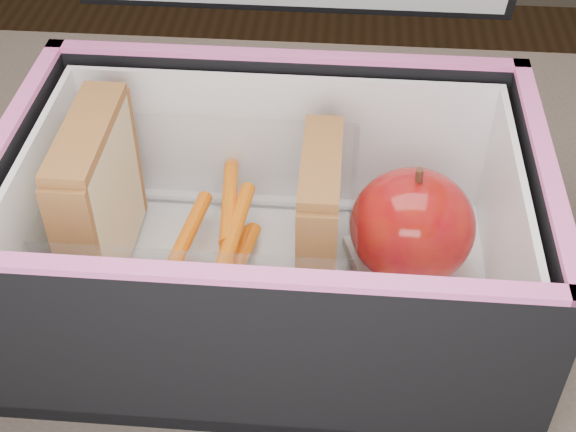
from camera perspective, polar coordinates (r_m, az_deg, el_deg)
name	(u,v)px	position (r m, az deg, el deg)	size (l,w,h in m)	color
lunch_bag	(271,214)	(0.50, -1.20, 0.14)	(0.32, 0.29, 0.32)	black
plastic_tub	(210,225)	(0.52, -5.56, -0.66)	(0.19, 0.13, 0.08)	white
sandwich_left	(99,197)	(0.52, -13.32, 1.32)	(0.03, 0.10, 0.11)	#DAC785
sandwich_right	(319,217)	(0.50, 2.24, -0.06)	(0.02, 0.09, 0.10)	#DAC785
carrot_sticks	(225,244)	(0.53, -4.53, -2.01)	(0.06, 0.13, 0.03)	#F05600
paper_napkin	(414,270)	(0.54, 8.95, -3.83)	(0.07, 0.08, 0.01)	white
red_apple	(412,226)	(0.51, 8.83, -0.73)	(0.10, 0.10, 0.08)	#950013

